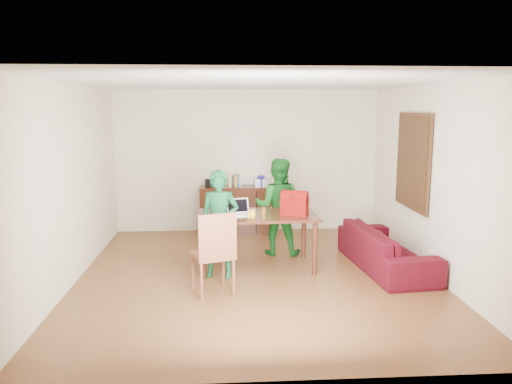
{
  "coord_description": "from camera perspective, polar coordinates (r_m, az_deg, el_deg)",
  "views": [
    {
      "loc": [
        -0.44,
        -6.77,
        2.38
      ],
      "look_at": [
        0.03,
        0.62,
        1.11
      ],
      "focal_mm": 35.0,
      "sensor_mm": 36.0,
      "label": 1
    }
  ],
  "objects": [
    {
      "name": "chair",
      "position": [
        6.51,
        -4.92,
        -8.78
      ],
      "size": [
        0.62,
        0.6,
        1.09
      ],
      "rotation": [
        0.0,
        0.0,
        0.33
      ],
      "color": "brown",
      "rests_on": "ground"
    },
    {
      "name": "table",
      "position": [
        7.39,
        0.1,
        -3.32
      ],
      "size": [
        1.77,
        1.04,
        0.82
      ],
      "rotation": [
        0.0,
        0.0,
        0.03
      ],
      "color": "black",
      "rests_on": "ground"
    },
    {
      "name": "bottle",
      "position": [
        7.03,
        0.88,
        -2.34
      ],
      "size": [
        0.08,
        0.08,
        0.19
      ],
      "primitive_type": "cylinder",
      "rotation": [
        0.0,
        0.0,
        0.28
      ],
      "color": "brown",
      "rests_on": "table"
    },
    {
      "name": "bananas",
      "position": [
        7.04,
        -0.53,
        -2.88
      ],
      "size": [
        0.16,
        0.13,
        0.05
      ],
      "primitive_type": null,
      "rotation": [
        0.0,
        0.0,
        -0.32
      ],
      "color": "gold",
      "rests_on": "table"
    },
    {
      "name": "red_bag",
      "position": [
        7.31,
        4.42,
        -1.53
      ],
      "size": [
        0.44,
        0.35,
        0.28
      ],
      "primitive_type": "cube",
      "rotation": [
        0.0,
        0.0,
        -0.38
      ],
      "color": "maroon",
      "rests_on": "table"
    },
    {
      "name": "person_near",
      "position": [
        7.0,
        -4.22,
        -3.68
      ],
      "size": [
        0.61,
        0.46,
        1.52
      ],
      "primitive_type": "imported",
      "rotation": [
        0.0,
        0.0,
        -0.19
      ],
      "color": "#12512C",
      "rests_on": "ground"
    },
    {
      "name": "sofa",
      "position": [
        7.71,
        14.63,
        -6.24
      ],
      "size": [
        1.0,
        2.13,
        0.6
      ],
      "primitive_type": "imported",
      "rotation": [
        0.0,
        0.0,
        1.66
      ],
      "color": "#3A0A07",
      "rests_on": "ground"
    },
    {
      "name": "room",
      "position": [
        6.99,
        0.07,
        0.91
      ],
      "size": [
        5.2,
        5.7,
        2.9
      ],
      "color": "#402110",
      "rests_on": "ground"
    },
    {
      "name": "laptop",
      "position": [
        7.26,
        -1.81,
        -2.36
      ],
      "size": [
        0.37,
        0.29,
        0.23
      ],
      "rotation": [
        0.0,
        0.0,
        0.22
      ],
      "color": "white",
      "rests_on": "table"
    },
    {
      "name": "person_far",
      "position": [
        8.08,
        2.5,
        -1.69
      ],
      "size": [
        0.87,
        0.74,
        1.57
      ],
      "primitive_type": "imported",
      "rotation": [
        0.0,
        0.0,
        2.94
      ],
      "color": "#135819",
      "rests_on": "ground"
    }
  ]
}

